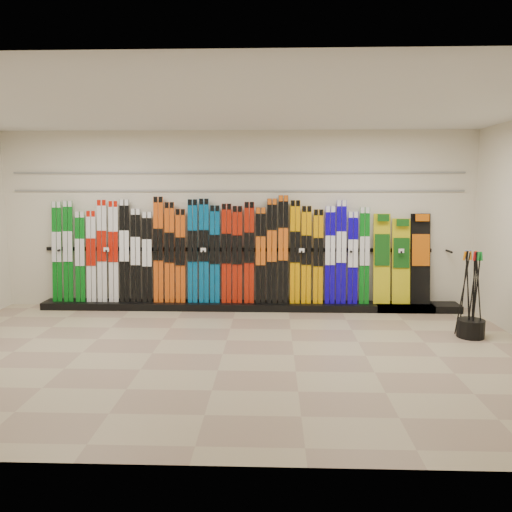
{
  "coord_description": "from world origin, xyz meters",
  "views": [
    {
      "loc": [
        0.62,
        -5.98,
        2.1
      ],
      "look_at": [
        0.38,
        1.0,
        1.1
      ],
      "focal_mm": 35.0,
      "sensor_mm": 36.0,
      "label": 1
    }
  ],
  "objects": [
    {
      "name": "floor",
      "position": [
        0.0,
        0.0,
        0.0
      ],
      "size": [
        8.0,
        8.0,
        0.0
      ],
      "primitive_type": "plane",
      "color": "gray",
      "rests_on": "ground"
    },
    {
      "name": "back_wall",
      "position": [
        0.0,
        2.5,
        1.5
      ],
      "size": [
        8.0,
        0.0,
        8.0
      ],
      "primitive_type": "plane",
      "rotation": [
        1.57,
        0.0,
        0.0
      ],
      "color": "beige",
      "rests_on": "floor"
    },
    {
      "name": "ceiling",
      "position": [
        0.0,
        0.0,
        3.0
      ],
      "size": [
        8.0,
        8.0,
        0.0
      ],
      "primitive_type": "plane",
      "rotation": [
        3.14,
        0.0,
        0.0
      ],
      "color": "silver",
      "rests_on": "back_wall"
    },
    {
      "name": "ski_rack_base",
      "position": [
        0.22,
        2.28,
        0.06
      ],
      "size": [
        8.0,
        0.4,
        0.12
      ],
      "primitive_type": "cube",
      "color": "black",
      "rests_on": "floor"
    },
    {
      "name": "skis",
      "position": [
        -0.45,
        2.31,
        0.95
      ],
      "size": [
        5.38,
        0.19,
        1.81
      ],
      "color": "#096514",
      "rests_on": "ski_rack_base"
    },
    {
      "name": "snowboards",
      "position": [
        2.79,
        2.35,
        0.86
      ],
      "size": [
        0.94,
        0.23,
        1.5
      ],
      "color": "gold",
      "rests_on": "ski_rack_base"
    },
    {
      "name": "pole_bin",
      "position": [
        3.37,
        0.82,
        0.12
      ],
      "size": [
        0.37,
        0.37,
        0.25
      ],
      "primitive_type": "cylinder",
      "color": "black",
      "rests_on": "floor"
    },
    {
      "name": "ski_poles",
      "position": [
        3.36,
        0.86,
        0.61
      ],
      "size": [
        0.34,
        0.27,
        1.18
      ],
      "color": "black",
      "rests_on": "pole_bin"
    },
    {
      "name": "slatwall_rail_0",
      "position": [
        0.0,
        2.48,
        2.0
      ],
      "size": [
        7.6,
        0.02,
        0.03
      ],
      "primitive_type": "cube",
      "color": "gray",
      "rests_on": "back_wall"
    },
    {
      "name": "slatwall_rail_1",
      "position": [
        0.0,
        2.48,
        2.3
      ],
      "size": [
        7.6,
        0.02,
        0.03
      ],
      "primitive_type": "cube",
      "color": "gray",
      "rests_on": "back_wall"
    }
  ]
}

